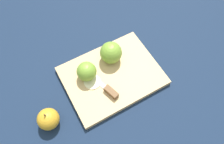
# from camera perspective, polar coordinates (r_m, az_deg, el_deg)

# --- Properties ---
(ground_plane) EXTENTS (4.00, 4.00, 0.00)m
(ground_plane) POSITION_cam_1_polar(r_m,az_deg,el_deg) (0.85, 0.00, -1.34)
(ground_plane) COLOR #14233D
(cutting_board) EXTENTS (0.37, 0.29, 0.02)m
(cutting_board) POSITION_cam_1_polar(r_m,az_deg,el_deg) (0.84, 0.00, -1.00)
(cutting_board) COLOR tan
(cutting_board) RESTS_ON ground_plane
(apple_half_left) EXTENTS (0.08, 0.08, 0.08)m
(apple_half_left) POSITION_cam_1_polar(r_m,az_deg,el_deg) (0.83, -0.30, 5.09)
(apple_half_left) COLOR olive
(apple_half_left) RESTS_ON cutting_board
(apple_half_right) EXTENTS (0.07, 0.07, 0.07)m
(apple_half_right) POSITION_cam_1_polar(r_m,az_deg,el_deg) (0.80, -6.65, 0.15)
(apple_half_right) COLOR olive
(apple_half_right) RESTS_ON cutting_board
(knife) EXTENTS (0.06, 0.17, 0.02)m
(knife) POSITION_cam_1_polar(r_m,az_deg,el_deg) (0.79, -0.91, -4.69)
(knife) COLOR silver
(knife) RESTS_ON cutting_board
(apple_slice) EXTENTS (0.06, 0.06, 0.00)m
(apple_slice) POSITION_cam_1_polar(r_m,az_deg,el_deg) (0.82, -5.16, -2.55)
(apple_slice) COLOR beige
(apple_slice) RESTS_ON cutting_board
(apple_whole) EXTENTS (0.08, 0.08, 0.09)m
(apple_whole) POSITION_cam_1_polar(r_m,az_deg,el_deg) (0.78, -16.31, -11.73)
(apple_whole) COLOR gold
(apple_whole) RESTS_ON ground_plane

